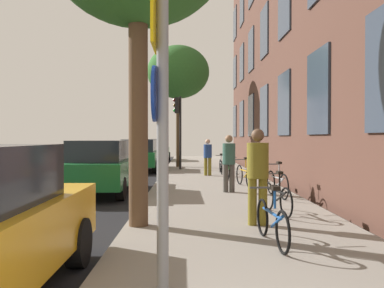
{
  "coord_description": "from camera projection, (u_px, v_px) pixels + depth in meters",
  "views": [
    {
      "loc": [
        0.15,
        -0.95,
        1.7
      ],
      "look_at": [
        0.26,
        9.32,
        1.55
      ],
      "focal_mm": 37.69,
      "sensor_mm": 36.0,
      "label": 1
    }
  ],
  "objects": [
    {
      "name": "ground_plane",
      "position": [
        124.0,
        181.0,
        15.95
      ],
      "size": [
        41.8,
        41.8,
        0.0
      ],
      "primitive_type": "plane",
      "color": "#332D28"
    },
    {
      "name": "road_asphalt",
      "position": [
        70.0,
        181.0,
        15.92
      ],
      "size": [
        7.0,
        38.0,
        0.01
      ],
      "primitive_type": "cube",
      "color": "black",
      "rests_on": "ground"
    },
    {
      "name": "sidewalk",
      "position": [
        212.0,
        179.0,
        15.98
      ],
      "size": [
        4.2,
        38.0,
        0.12
      ],
      "primitive_type": "cube",
      "color": "gray",
      "rests_on": "ground"
    },
    {
      "name": "sign_post",
      "position": [
        160.0,
        116.0,
        4.02
      ],
      "size": [
        0.15,
        0.6,
        3.07
      ],
      "color": "gray",
      "rests_on": "sidewalk"
    },
    {
      "name": "traffic_light",
      "position": [
        178.0,
        119.0,
        20.41
      ],
      "size": [
        0.43,
        0.24,
        3.69
      ],
      "color": "black",
      "rests_on": "sidewalk"
    },
    {
      "name": "tree_far",
      "position": [
        178.0,
        73.0,
        22.15
      ],
      "size": [
        3.42,
        3.42,
        6.67
      ],
      "color": "#4C3823",
      "rests_on": "sidewalk"
    },
    {
      "name": "bicycle_0",
      "position": [
        272.0,
        221.0,
        5.97
      ],
      "size": [
        0.42,
        1.63,
        0.89
      ],
      "color": "black",
      "rests_on": "sidewalk"
    },
    {
      "name": "bicycle_1",
      "position": [
        277.0,
        197.0,
        8.38
      ],
      "size": [
        0.44,
        1.57,
        0.9
      ],
      "color": "black",
      "rests_on": "sidewalk"
    },
    {
      "name": "bicycle_2",
      "position": [
        277.0,
        183.0,
        10.78
      ],
      "size": [
        0.42,
        1.72,
        0.96
      ],
      "color": "black",
      "rests_on": "sidewalk"
    },
    {
      "name": "bicycle_3",
      "position": [
        244.0,
        175.0,
        13.18
      ],
      "size": [
        0.46,
        1.72,
        0.96
      ],
      "color": "black",
      "rests_on": "sidewalk"
    },
    {
      "name": "bicycle_4",
      "position": [
        230.0,
        170.0,
        15.57
      ],
      "size": [
        0.53,
        1.63,
        0.91
      ],
      "color": "black",
      "rests_on": "sidewalk"
    },
    {
      "name": "bicycle_5",
      "position": [
        221.0,
        166.0,
        17.97
      ],
      "size": [
        0.42,
        1.61,
        0.89
      ],
      "color": "black",
      "rests_on": "sidewalk"
    },
    {
      "name": "pedestrian_0",
      "position": [
        258.0,
        170.0,
        7.3
      ],
      "size": [
        0.46,
        0.46,
        1.75
      ],
      "color": "olive",
      "rests_on": "sidewalk"
    },
    {
      "name": "pedestrian_1",
      "position": [
        229.0,
        160.0,
        11.76
      ],
      "size": [
        0.49,
        0.49,
        1.67
      ],
      "color": "#4C4742",
      "rests_on": "sidewalk"
    },
    {
      "name": "pedestrian_2",
      "position": [
        208.0,
        155.0,
        16.97
      ],
      "size": [
        0.41,
        0.41,
        1.54
      ],
      "color": "olive",
      "rests_on": "sidewalk"
    },
    {
      "name": "car_1",
      "position": [
        102.0,
        166.0,
        12.21
      ],
      "size": [
        1.83,
        4.4,
        1.62
      ],
      "color": "#19662D",
      "rests_on": "road_asphalt"
    },
    {
      "name": "car_2",
      "position": [
        140.0,
        155.0,
        20.54
      ],
      "size": [
        1.9,
        4.29,
        1.62
      ],
      "color": "#19662D",
      "rests_on": "road_asphalt"
    },
    {
      "name": "car_3",
      "position": [
        157.0,
        150.0,
        28.88
      ],
      "size": [
        1.88,
        4.01,
        1.62
      ],
      "color": "#19662D",
      "rests_on": "road_asphalt"
    }
  ]
}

